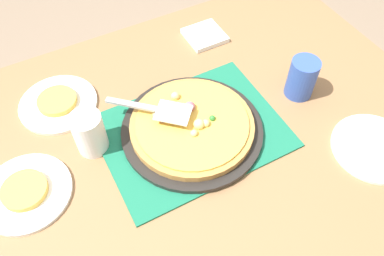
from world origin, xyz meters
name	(u,v)px	position (x,y,z in m)	size (l,w,h in m)	color
ground_plane	(192,238)	(0.00, 0.00, 0.00)	(8.00, 8.00, 0.00)	#84705B
dining_table	(192,155)	(0.00, 0.00, 0.64)	(1.40, 1.00, 0.75)	olive
placemat	(192,132)	(0.00, 0.00, 0.75)	(0.48, 0.36, 0.01)	#196B4C
pizza_pan	(192,130)	(0.00, 0.00, 0.76)	(0.38, 0.38, 0.01)	black
pizza	(192,125)	(0.00, 0.00, 0.78)	(0.33, 0.33, 0.05)	#B78442
plate_near_left	(26,193)	(0.44, -0.03, 0.76)	(0.22, 0.22, 0.01)	white
plate_far_right	(58,104)	(0.29, -0.27, 0.76)	(0.22, 0.22, 0.01)	white
plate_side	(374,148)	(-0.39, 0.27, 0.76)	(0.22, 0.22, 0.01)	white
served_slice_left	(24,190)	(0.44, -0.03, 0.77)	(0.11, 0.11, 0.02)	#EAB747
served_slice_right	(57,101)	(0.29, -0.27, 0.77)	(0.11, 0.11, 0.02)	#EAB747
cup_near	(302,78)	(-0.34, 0.02, 0.81)	(0.08, 0.08, 0.12)	#3351AD
cup_far	(89,133)	(0.25, -0.08, 0.81)	(0.08, 0.08, 0.12)	white
pizza_server	(156,109)	(0.07, -0.07, 0.82)	(0.20, 0.19, 0.01)	silver
napkin_stack	(205,35)	(-0.22, -0.33, 0.76)	(0.12, 0.12, 0.02)	white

